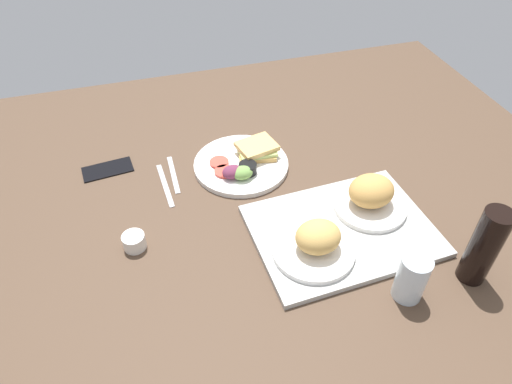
{
  "coord_description": "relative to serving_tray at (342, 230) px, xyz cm",
  "views": [
    {
      "loc": [
        27.66,
        89.96,
        87.3
      ],
      "look_at": [
        2.0,
        3.0,
        4.0
      ],
      "focal_mm": 32.28,
      "sensor_mm": 36.0,
      "label": 1
    }
  ],
  "objects": [
    {
      "name": "bread_plate_near",
      "position": [
        -9.92,
        -5.34,
        4.66
      ],
      "size": [
        19.39,
        19.39,
        9.58
      ],
      "color": "white",
      "rests_on": "serving_tray"
    },
    {
      "name": "serving_tray",
      "position": [
        0.0,
        0.0,
        0.0
      ],
      "size": [
        46.64,
        35.27,
        1.6
      ],
      "primitive_type": "cube",
      "rotation": [
        0.0,
        0.0,
        0.05
      ],
      "color": "#B2B2AD",
      "rests_on": "ground_plane"
    },
    {
      "name": "cell_phone",
      "position": [
        56.15,
        -42.7,
        -0.4
      ],
      "size": [
        15.1,
        8.74,
        0.8
      ],
      "primitive_type": "cube",
      "rotation": [
        0.0,
        0.0,
        0.11
      ],
      "color": "black",
      "rests_on": "ground_plane"
    },
    {
      "name": "drinking_glass",
      "position": [
        -6.11,
        21.34,
        5.14
      ],
      "size": [
        6.68,
        6.68,
        11.88
      ],
      "primitive_type": "cylinder",
      "color": "silver",
      "rests_on": "ground_plane"
    },
    {
      "name": "espresso_cup",
      "position": [
        51.14,
        -10.08,
        1.2
      ],
      "size": [
        5.6,
        5.6,
        4.0
      ],
      "primitive_type": "cylinder",
      "color": "silver",
      "rests_on": "ground_plane"
    },
    {
      "name": "knife",
      "position": [
        40.81,
        -30.94,
        -0.55
      ],
      "size": [
        2.6,
        19.05,
        0.5
      ],
      "primitive_type": "cube",
      "rotation": [
        0.0,
        0.0,
        1.63
      ],
      "color": "#B7B7BC",
      "rests_on": "ground_plane"
    },
    {
      "name": "plate_with_salad",
      "position": [
        17.14,
        -32.52,
        0.93
      ],
      "size": [
        28.04,
        28.04,
        5.4
      ],
      "color": "white",
      "rests_on": "ground_plane"
    },
    {
      "name": "soda_bottle",
      "position": [
        -23.07,
        21.0,
        9.53
      ],
      "size": [
        6.4,
        6.4,
        20.66
      ],
      "primitive_type": "cylinder",
      "color": "black",
      "rests_on": "ground_plane"
    },
    {
      "name": "ground_plane",
      "position": [
        15.95,
        -19.79,
        -2.3
      ],
      "size": [
        190.0,
        150.0,
        3.0
      ],
      "primitive_type": "cube",
      "color": "#4C3828"
    },
    {
      "name": "fork",
      "position": [
        37.81,
        -34.94,
        -0.55
      ],
      "size": [
        1.48,
        17.01,
        0.5
      ],
      "primitive_type": "cube",
      "rotation": [
        0.0,
        0.0,
        1.57
      ],
      "color": "#B7B7BC",
      "rests_on": "ground_plane"
    },
    {
      "name": "bread_plate_far",
      "position": [
        9.53,
        5.03,
        4.07
      ],
      "size": [
        20.13,
        20.13,
        8.88
      ],
      "color": "white",
      "rests_on": "serving_tray"
    }
  ]
}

